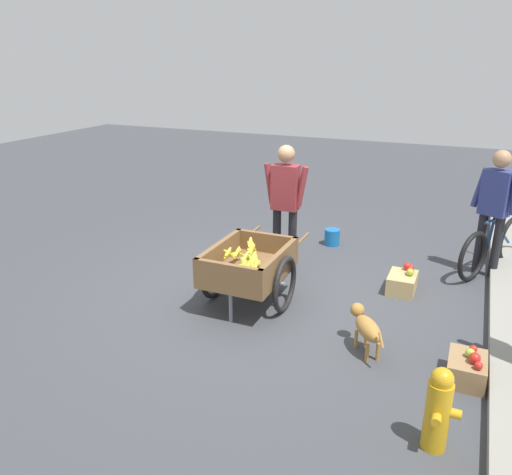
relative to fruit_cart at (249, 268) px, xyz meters
name	(u,v)px	position (x,y,z in m)	size (l,w,h in m)	color
ground_plane	(261,293)	(-0.30, 0.02, -0.44)	(24.00, 24.00, 0.00)	#3D3F44
fruit_cart	(249,268)	(0.00, 0.00, 0.00)	(1.65, 0.94, 0.74)	brown
vendor_person	(285,196)	(-1.15, 0.00, 0.56)	(0.22, 0.60, 1.66)	black
bicycle	(493,246)	(-2.14, 2.55, -0.09)	(1.50, 0.82, 0.85)	black
cyclist_person	(495,202)	(-2.01, 2.48, 0.54)	(0.33, 0.54, 1.63)	black
dog	(366,327)	(0.48, 1.45, -0.17)	(0.57, 0.43, 0.40)	#AD7A38
fire_hydrant	(438,409)	(1.56, 2.19, -0.11)	(0.25, 0.25, 0.67)	gold
plastic_bucket	(332,237)	(-2.26, 0.36, -0.32)	(0.23, 0.23, 0.24)	#1966B2
apple_crate	(467,368)	(0.59, 2.37, -0.32)	(0.44, 0.32, 0.32)	#99754C
mixed_fruit_crate	(403,282)	(-1.04, 1.58, -0.32)	(0.44, 0.32, 0.32)	tan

